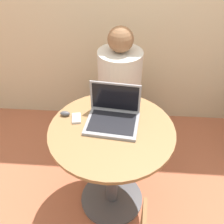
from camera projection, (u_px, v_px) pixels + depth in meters
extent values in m
plane|color=#B26042|center=(112.00, 198.00, 2.16)|extent=(12.00, 12.00, 0.00)
cylinder|color=#4C4C51|center=(112.00, 198.00, 2.15)|extent=(0.50, 0.50, 0.02)
cylinder|color=#4C4C51|center=(112.00, 168.00, 1.91)|extent=(0.09, 0.09, 0.73)
cylinder|color=olive|center=(112.00, 131.00, 1.68)|extent=(0.81, 0.81, 0.02)
cube|color=gray|center=(112.00, 124.00, 1.69)|extent=(0.36, 0.30, 0.02)
cube|color=black|center=(112.00, 122.00, 1.69)|extent=(0.32, 0.24, 0.00)
cube|color=gray|center=(115.00, 97.00, 1.72)|extent=(0.33, 0.05, 0.22)
cube|color=black|center=(115.00, 97.00, 1.72)|extent=(0.31, 0.04, 0.19)
cube|color=silver|center=(76.00, 118.00, 1.74)|extent=(0.07, 0.11, 0.02)
ellipsoid|color=#4C4C51|center=(65.00, 114.00, 1.76)|extent=(0.07, 0.04, 0.03)
cube|color=brown|center=(118.00, 114.00, 2.64)|extent=(0.40, 0.55, 0.46)
cylinder|color=beige|center=(120.00, 80.00, 2.23)|extent=(0.37, 0.37, 0.52)
sphere|color=brown|center=(121.00, 39.00, 2.01)|extent=(0.20, 0.20, 0.20)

